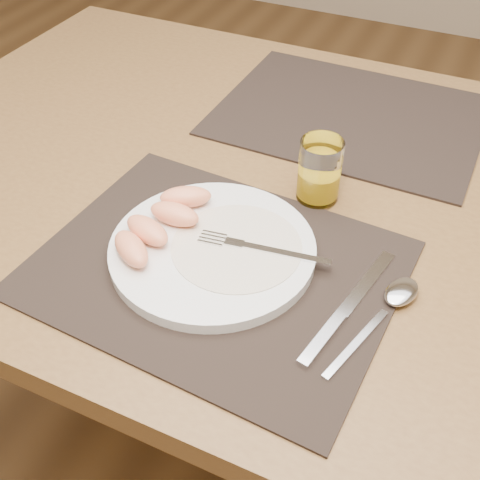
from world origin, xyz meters
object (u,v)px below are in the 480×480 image
plate (213,249)px  fork (252,247)px  knife (342,314)px  spoon (395,299)px  table (294,224)px  placemat_near (216,268)px  juice_glass (319,173)px  placemat_far (350,115)px

plate → fork: bearing=18.6°
knife → spoon: 0.07m
table → placemat_near: (-0.03, -0.22, 0.09)m
fork → spoon: (0.19, 0.00, -0.01)m
fork → knife: (0.14, -0.05, -0.02)m
table → spoon: (0.19, -0.18, 0.09)m
knife → juice_glass: (-0.10, 0.21, 0.04)m
knife → plate: bearing=170.5°
table → placemat_far: bearing=86.2°
knife → spoon: spoon is taller
placemat_near → spoon: bearing=9.5°
placemat_near → plate: 0.03m
spoon → table: bearing=136.8°
knife → spoon: (0.05, 0.05, 0.00)m
juice_glass → placemat_far: bearing=95.9°
plate → table: bearing=77.8°
knife → spoon: size_ratio=1.15×
table → spoon: spoon is taller
spoon → juice_glass: size_ratio=2.03×
placemat_far → plate: plate is taller
placemat_far → knife: bearing=-74.1°
placemat_near → fork: bearing=46.9°
placemat_far → fork: 0.40m
placemat_near → plate: plate is taller
placemat_near → plate: bearing=125.7°
table → spoon: 0.28m
juice_glass → knife: bearing=-63.3°
plate → spoon: bearing=4.0°
table → placemat_far: placemat_far is taller
placemat_near → spoon: size_ratio=2.37×
placemat_near → placemat_far: (0.04, 0.44, 0.00)m
plate → juice_glass: size_ratio=2.90×
fork → juice_glass: bearing=77.9°
table → fork: bearing=-88.1°
knife → table: bearing=121.9°
placemat_far → juice_glass: size_ratio=4.83×
placemat_far → juice_glass: bearing=-84.1°
placemat_near → spoon: 0.23m
table → plate: 0.23m
placemat_near → juice_glass: 0.21m
plate → placemat_far: bearing=82.2°
plate → juice_glass: bearing=64.5°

